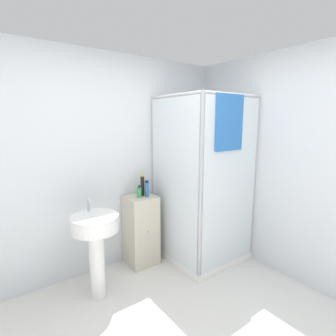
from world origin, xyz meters
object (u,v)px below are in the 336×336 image
(sink, at_px, (96,237))
(shampoo_bottle_blue, at_px, (147,189))
(soap_dispenser, at_px, (139,192))
(shampoo_bottle_tall_black, at_px, (142,185))

(sink, height_order, shampoo_bottle_blue, shampoo_bottle_blue)
(soap_dispenser, bearing_deg, shampoo_bottle_blue, -15.94)
(soap_dispenser, height_order, shampoo_bottle_tall_black, shampoo_bottle_tall_black)
(sink, relative_size, soap_dispenser, 6.62)
(sink, bearing_deg, shampoo_bottle_tall_black, 23.60)
(shampoo_bottle_tall_black, bearing_deg, shampoo_bottle_blue, -75.98)
(sink, distance_m, shampoo_bottle_blue, 0.84)
(sink, xyz_separation_m, soap_dispenser, (0.65, 0.27, 0.28))
(sink, relative_size, shampoo_bottle_tall_black, 3.78)
(shampoo_bottle_tall_black, distance_m, shampoo_bottle_blue, 0.08)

